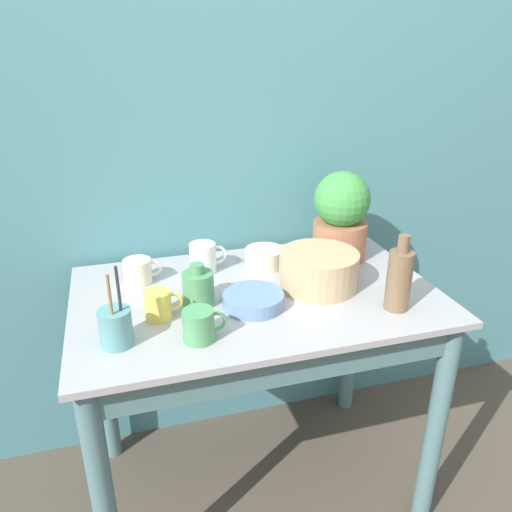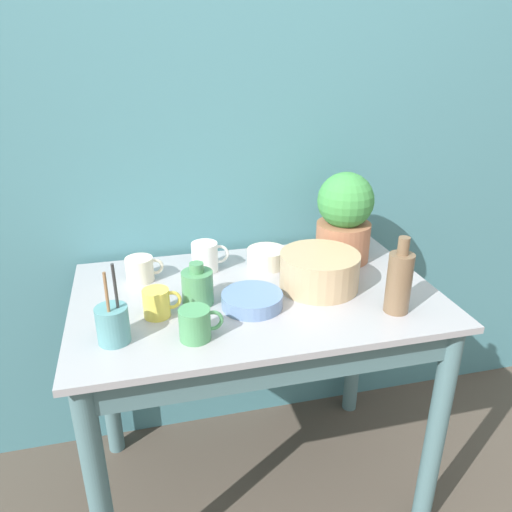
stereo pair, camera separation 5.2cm
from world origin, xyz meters
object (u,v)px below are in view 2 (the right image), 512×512
(bottle_tall, at_px, (399,281))
(bowl_small_blue, at_px, (252,300))
(mug_yellow, at_px, (157,303))
(bowl_wash_large, at_px, (319,271))
(potted_plant, at_px, (344,217))
(mug_white, at_px, (206,257))
(mug_green, at_px, (196,324))
(bowl_small_cream, at_px, (267,258))
(mug_cream, at_px, (140,269))
(utensil_cup, at_px, (113,324))
(bottle_short, at_px, (197,287))

(bottle_tall, height_order, bowl_small_blue, bottle_tall)
(bottle_tall, distance_m, mug_yellow, 0.67)
(bowl_wash_large, bearing_deg, potted_plant, 50.26)
(mug_white, distance_m, mug_green, 0.41)
(bowl_wash_large, height_order, bowl_small_cream, bowl_wash_large)
(mug_cream, xyz_separation_m, mug_yellow, (0.04, -0.24, 0.00))
(mug_green, xyz_separation_m, utensil_cup, (-0.20, 0.04, 0.01))
(bowl_small_blue, bearing_deg, bottle_tall, -17.39)
(mug_green, distance_m, bowl_small_blue, 0.22)
(bowl_wash_large, xyz_separation_m, bowl_small_blue, (-0.23, -0.07, -0.04))
(bowl_wash_large, xyz_separation_m, mug_cream, (-0.53, 0.18, -0.02))
(mug_white, relative_size, mug_yellow, 1.16)
(bottle_short, relative_size, bowl_small_cream, 0.97)
(mug_white, height_order, bowl_small_cream, mug_white)
(potted_plant, xyz_separation_m, mug_yellow, (-0.65, -0.24, -0.11))
(bowl_small_cream, distance_m, utensil_cup, 0.61)
(mug_yellow, xyz_separation_m, utensil_cup, (-0.12, -0.10, 0.01))
(mug_cream, distance_m, mug_yellow, 0.24)
(bottle_short, xyz_separation_m, mug_green, (-0.03, -0.19, -0.01))
(bottle_short, relative_size, mug_yellow, 1.20)
(bowl_wash_large, relative_size, bottle_tall, 1.09)
(bottle_tall, height_order, mug_white, bottle_tall)
(potted_plant, xyz_separation_m, bowl_small_cream, (-0.27, 0.00, -0.12))
(potted_plant, height_order, bottle_tall, potted_plant)
(potted_plant, bearing_deg, utensil_cup, -155.63)
(bottle_tall, distance_m, mug_cream, 0.79)
(bottle_tall, bearing_deg, mug_yellow, 168.48)
(bowl_wash_large, bearing_deg, bottle_tall, -49.96)
(bowl_small_blue, distance_m, bowl_small_cream, 0.28)
(potted_plant, bearing_deg, bowl_small_cream, 179.27)
(bottle_short, bearing_deg, mug_cream, 128.99)
(potted_plant, height_order, utensil_cup, potted_plant)
(mug_cream, relative_size, utensil_cup, 0.53)
(bowl_wash_large, height_order, mug_green, bowl_wash_large)
(mug_green, relative_size, mug_cream, 0.97)
(mug_white, bearing_deg, mug_yellow, -123.57)
(bowl_wash_large, bearing_deg, bowl_small_cream, 121.32)
(bottle_short, distance_m, utensil_cup, 0.28)
(bowl_small_blue, bearing_deg, mug_white, 108.49)
(bottle_short, height_order, mug_yellow, bottle_short)
(bottle_short, xyz_separation_m, mug_white, (0.06, 0.22, -0.00))
(mug_cream, xyz_separation_m, utensil_cup, (-0.08, -0.34, 0.01))
(bottle_short, xyz_separation_m, mug_cream, (-0.16, 0.19, -0.01))
(mug_yellow, relative_size, utensil_cup, 0.48)
(utensil_cup, bearing_deg, bowl_wash_large, 14.68)
(mug_cream, bearing_deg, bowl_small_blue, -39.50)
(mug_cream, bearing_deg, bottle_tall, -28.25)
(utensil_cup, bearing_deg, bowl_small_cream, 35.31)
(potted_plant, bearing_deg, mug_cream, -179.52)
(bowl_wash_large, bearing_deg, mug_white, 147.40)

